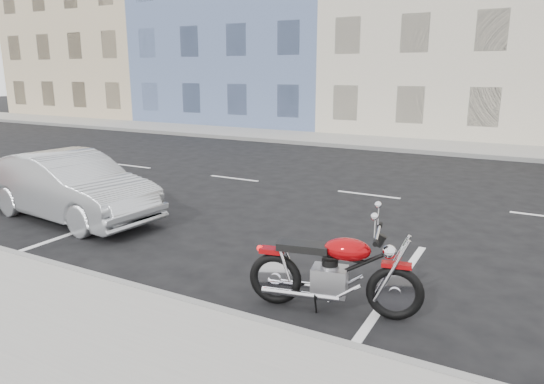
% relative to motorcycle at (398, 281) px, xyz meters
% --- Properties ---
extents(ground, '(120.00, 120.00, 0.00)m').
position_rel_motorcycle_xyz_m(ground, '(-0.25, 5.95, -0.51)').
color(ground, black).
rests_on(ground, ground).
extents(sidewalk_far, '(80.00, 3.40, 0.15)m').
position_rel_motorcycle_xyz_m(sidewalk_far, '(-5.25, 14.65, -0.43)').
color(sidewalk_far, gray).
rests_on(sidewalk_far, ground).
extents(curb_near, '(80.00, 0.12, 0.16)m').
position_rel_motorcycle_xyz_m(curb_near, '(-5.25, -1.05, -0.43)').
color(curb_near, gray).
rests_on(curb_near, ground).
extents(curb_far, '(80.00, 0.12, 0.16)m').
position_rel_motorcycle_xyz_m(curb_far, '(-5.25, 12.95, -0.43)').
color(curb_far, gray).
rests_on(curb_far, ground).
extents(bldg_far_west, '(12.00, 12.00, 12.00)m').
position_rel_motorcycle_xyz_m(bldg_far_west, '(-26.25, 22.25, 5.49)').
color(bldg_far_west, '#C3AE89').
rests_on(bldg_far_west, ground).
extents(bldg_blue, '(12.00, 12.00, 13.00)m').
position_rel_motorcycle_xyz_m(bldg_blue, '(-14.25, 22.25, 5.99)').
color(bldg_blue, slate).
rests_on(bldg_blue, ground).
extents(bldg_cream, '(12.00, 12.00, 11.50)m').
position_rel_motorcycle_xyz_m(bldg_cream, '(-2.25, 22.25, 5.24)').
color(bldg_cream, beige).
rests_on(bldg_cream, ground).
extents(motorcycle, '(2.20, 0.85, 1.11)m').
position_rel_motorcycle_xyz_m(motorcycle, '(0.00, 0.00, 0.00)').
color(motorcycle, black).
rests_on(motorcycle, ground).
extents(sedan_silver, '(4.32, 1.85, 1.38)m').
position_rel_motorcycle_xyz_m(sedan_silver, '(-7.05, 1.01, 0.18)').
color(sedan_silver, '#9FA2A6').
rests_on(sedan_silver, ground).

